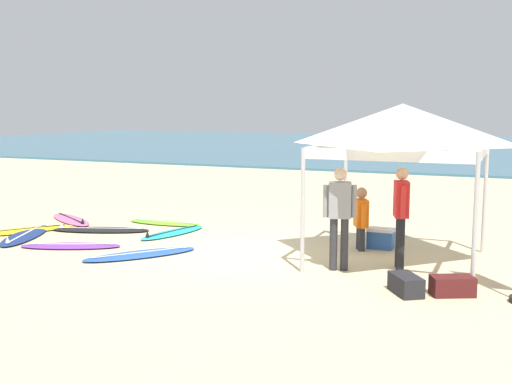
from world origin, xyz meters
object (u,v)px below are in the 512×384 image
object	(u,v)px
person_orange	(361,216)
gear_bag_near_tent	(406,285)
surfboard_lime	(166,223)
surfboard_yellow	(21,231)
gear_bag_by_pole	(452,286)
surfboard_navy	(25,235)
person_red	(401,210)
surfboard_blue	(141,254)
surfboard_cyan	(173,233)
cooler_box	(381,238)
canopy_tent	(402,125)
person_grey	(339,211)
surfboard_pink	(71,219)
surfboard_black	(101,230)
surfboard_purple	(71,246)

from	to	relation	value
person_orange	gear_bag_near_tent	distance (m)	2.85
surfboard_lime	surfboard_yellow	xyz separation A→B (m)	(-2.41, -2.05, -0.00)
person_orange	gear_bag_by_pole	size ratio (longest dim) A/B	2.00
surfboard_navy	person_red	world-z (taller)	person_red
surfboard_blue	surfboard_cyan	bearing A→B (deg)	104.10
surfboard_cyan	cooler_box	size ratio (longest dim) A/B	3.78
canopy_tent	person_grey	bearing A→B (deg)	-130.04
surfboard_blue	gear_bag_by_pole	size ratio (longest dim) A/B	3.38
surfboard_pink	gear_bag_near_tent	xyz separation A→B (m)	(8.36, -2.74, 0.10)
cooler_box	surfboard_cyan	bearing A→B (deg)	-174.44
surfboard_lime	surfboard_blue	bearing A→B (deg)	-66.76
surfboard_pink	cooler_box	bearing A→B (deg)	0.29
person_orange	cooler_box	world-z (taller)	person_orange
gear_bag_by_pole	surfboard_lime	bearing A→B (deg)	155.24
canopy_tent	person_grey	distance (m)	1.88
surfboard_black	surfboard_navy	distance (m)	1.54
surfboard_pink	gear_bag_by_pole	world-z (taller)	gear_bag_by_pole
surfboard_navy	surfboard_pink	size ratio (longest dim) A/B	1.15
surfboard_pink	person_grey	xyz separation A→B (m)	(7.10, -1.83, 0.95)
surfboard_black	person_red	size ratio (longest dim) A/B	1.30
surfboard_black	surfboard_lime	xyz separation A→B (m)	(0.88, 1.28, 0.00)
surfboard_cyan	person_grey	bearing A→B (deg)	-19.59
surfboard_purple	surfboard_navy	size ratio (longest dim) A/B	0.87
surfboard_blue	cooler_box	bearing A→B (deg)	31.08
canopy_tent	person_red	world-z (taller)	canopy_tent
surfboard_lime	gear_bag_near_tent	size ratio (longest dim) A/B	3.12
surfboard_lime	surfboard_pink	size ratio (longest dim) A/B	0.95
person_red	surfboard_navy	bearing A→B (deg)	-176.25
person_grey	person_orange	size ratio (longest dim) A/B	1.43
surfboard_black	person_grey	bearing A→B (deg)	-10.90
surfboard_lime	surfboard_yellow	world-z (taller)	same
canopy_tent	surfboard_blue	distance (m)	5.18
cooler_box	surfboard_yellow	bearing A→B (deg)	-168.37
canopy_tent	surfboard_blue	xyz separation A→B (m)	(-4.38, -1.43, -2.35)
canopy_tent	surfboard_cyan	size ratio (longest dim) A/B	1.46
gear_bag_near_tent	surfboard_lime	bearing A→B (deg)	151.57
gear_bag_near_tent	gear_bag_by_pole	xyz separation A→B (m)	(0.63, 0.20, 0.00)
surfboard_cyan	surfboard_yellow	world-z (taller)	same
surfboard_navy	surfboard_pink	xyz separation A→B (m)	(-0.34, 1.84, 0.00)
surfboard_black	surfboard_purple	size ratio (longest dim) A/B	1.12
surfboard_pink	surfboard_navy	bearing A→B (deg)	-79.45
surfboard_yellow	person_red	distance (m)	8.18
surfboard_yellow	gear_bag_near_tent	bearing A→B (deg)	-8.26
canopy_tent	person_grey	xyz separation A→B (m)	(-0.81, -0.96, -1.40)
canopy_tent	surfboard_yellow	bearing A→B (deg)	-175.44
canopy_tent	surfboard_lime	bearing A→B (deg)	165.89
surfboard_yellow	person_grey	bearing A→B (deg)	-2.56
surfboard_lime	cooler_box	size ratio (longest dim) A/B	3.74
person_red	person_orange	size ratio (longest dim) A/B	1.43
gear_bag_by_pole	cooler_box	world-z (taller)	cooler_box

